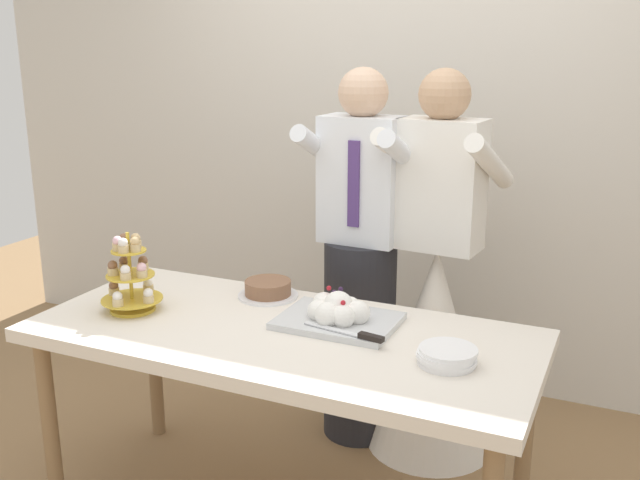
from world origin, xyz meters
TOP-DOWN VIEW (x-y plane):
  - rear_wall at (0.00, 1.47)m, footprint 5.20×0.10m
  - dessert_table at (0.00, 0.00)m, footprint 1.80×0.80m
  - cupcake_stand at (-0.60, -0.07)m, footprint 0.23×0.23m
  - main_cake_tray at (0.16, 0.12)m, footprint 0.43×0.31m
  - plate_stack at (0.61, -0.04)m, footprint 0.19×0.19m
  - round_cake at (-0.21, 0.28)m, footprint 0.24×0.24m
  - person_groom at (0.02, 0.72)m, footprint 0.48×0.50m
  - person_bride at (0.35, 0.75)m, footprint 0.56×0.56m

SIDE VIEW (x-z plane):
  - person_bride at x=0.35m, z-range -0.25..1.41m
  - dessert_table at x=0.00m, z-range 0.31..1.09m
  - person_groom at x=0.02m, z-range -0.08..1.58m
  - plate_stack at x=0.61m, z-range 0.78..0.83m
  - round_cake at x=-0.21m, z-range 0.77..0.84m
  - main_cake_tray at x=0.16m, z-range 0.75..0.88m
  - cupcake_stand at x=-0.60m, z-range 0.75..1.06m
  - rear_wall at x=0.00m, z-range 0.00..2.90m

